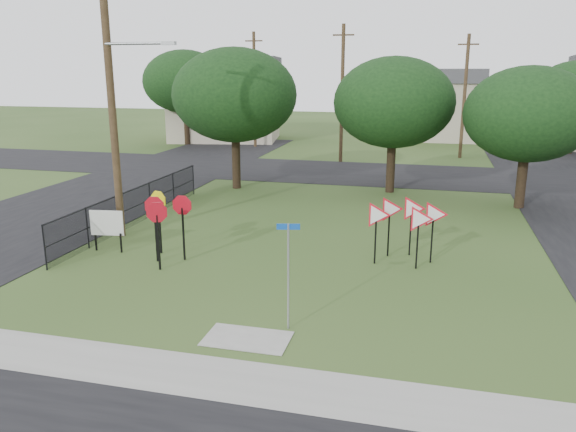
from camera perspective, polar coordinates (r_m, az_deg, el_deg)
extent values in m
plane|color=#2C461A|center=(15.60, -1.38, -8.51)|extent=(140.00, 140.00, 0.00)
cube|color=gray|center=(12.04, -6.97, -16.05)|extent=(30.00, 1.60, 0.02)
cube|color=#2C461A|center=(11.11, -9.32, -19.05)|extent=(30.00, 0.80, 0.02)
cube|color=black|center=(29.27, -19.03, 1.77)|extent=(8.00, 50.00, 0.02)
cube|color=black|center=(34.58, 7.59, 4.33)|extent=(60.00, 8.00, 0.02)
cube|color=gray|center=(13.52, -4.17, -12.33)|extent=(2.00, 1.20, 0.02)
cylinder|color=#95989D|center=(13.47, 0.03, -6.25)|extent=(0.05, 0.05, 2.66)
cube|color=#0E44A0|center=(13.07, 0.03, -1.09)|extent=(0.54, 0.14, 0.14)
cube|color=black|center=(18.82, -13.24, -1.92)|extent=(0.05, 0.05, 1.78)
cube|color=black|center=(18.78, -10.57, -1.81)|extent=(0.05, 0.05, 1.78)
cube|color=black|center=(18.02, -13.01, -2.65)|extent=(0.05, 0.05, 1.78)
cube|color=black|center=(19.62, -12.87, -1.22)|extent=(0.05, 0.05, 1.78)
cube|color=black|center=(18.36, 8.87, -2.42)|extent=(0.05, 0.05, 1.59)
cube|color=black|center=(18.13, 12.99, -2.85)|extent=(0.05, 0.05, 1.59)
cube|color=black|center=(19.18, 10.18, -1.74)|extent=(0.05, 0.05, 1.59)
cube|color=black|center=(19.41, 12.33, -1.66)|extent=(0.05, 0.05, 1.59)
cube|color=black|center=(18.81, 14.40, -2.31)|extent=(0.05, 0.05, 1.59)
cube|color=black|center=(20.70, -18.94, -2.41)|extent=(0.05, 0.05, 0.68)
cube|color=black|center=(20.19, -16.61, -2.64)|extent=(0.05, 0.05, 0.68)
cube|color=silver|center=(20.26, -17.94, -0.68)|extent=(1.17, 0.20, 0.88)
cylinder|color=#4A3722|center=(21.48, -17.49, 10.97)|extent=(0.28, 0.28, 10.00)
cylinder|color=#95989D|center=(20.78, -15.13, 16.56)|extent=(2.40, 0.10, 0.10)
cube|color=#95989D|center=(20.23, -12.03, 16.80)|extent=(0.50, 0.18, 0.12)
cylinder|color=#4A3722|center=(38.30, 5.51, 12.15)|extent=(0.24, 0.24, 9.00)
cube|color=#4A3722|center=(38.32, 5.66, 17.84)|extent=(1.40, 0.10, 0.10)
cylinder|color=#4A3722|center=(41.90, 17.48, 11.43)|extent=(0.24, 0.24, 8.50)
cube|color=#4A3722|center=(41.89, 17.86, 16.27)|extent=(1.40, 0.10, 0.10)
cylinder|color=#4A3722|center=(45.98, -3.42, 12.60)|extent=(0.24, 0.24, 9.00)
cube|color=#4A3722|center=(46.00, -3.50, 17.34)|extent=(1.40, 0.10, 0.10)
cylinder|color=black|center=(19.12, -23.50, -2.96)|extent=(0.05, 0.05, 1.50)
cylinder|color=black|center=(20.90, -19.71, -1.16)|extent=(0.05, 0.05, 1.50)
cylinder|color=black|center=(22.77, -16.54, 0.36)|extent=(0.05, 0.05, 1.50)
cylinder|color=black|center=(24.71, -13.86, 1.64)|extent=(0.05, 0.05, 1.50)
cylinder|color=black|center=(26.71, -11.57, 2.73)|extent=(0.05, 0.05, 1.50)
cylinder|color=black|center=(28.76, -9.60, 3.66)|extent=(0.05, 0.05, 1.50)
cube|color=black|center=(23.58, -15.26, 2.70)|extent=(0.03, 11.50, 0.03)
cube|color=black|center=(23.73, -15.14, 1.03)|extent=(0.03, 11.50, 0.03)
cube|color=black|center=(23.73, -15.14, 1.03)|extent=(0.01, 11.50, 1.50)
cube|color=#B2A890|center=(51.14, -6.38, 11.06)|extent=(10.08, 8.46, 6.00)
cube|color=#424146|center=(51.04, -6.49, 15.10)|extent=(10.58, 8.88, 1.20)
cube|color=#B2A890|center=(53.93, 14.57, 10.34)|extent=(8.00, 8.00, 5.00)
cube|color=#424146|center=(53.81, 14.79, 13.63)|extent=(8.40, 8.40, 1.20)
cylinder|color=black|center=(29.90, -5.28, 5.32)|extent=(0.44, 0.44, 2.62)
ellipsoid|color=black|center=(29.54, -5.45, 12.13)|extent=(6.40, 6.40, 4.80)
cylinder|color=black|center=(29.28, 10.38, 4.77)|extent=(0.44, 0.44, 2.45)
ellipsoid|color=black|center=(28.91, 10.69, 11.27)|extent=(6.00, 6.00, 4.50)
cylinder|color=black|center=(27.58, 22.60, 3.09)|extent=(0.44, 0.44, 2.27)
ellipsoid|color=black|center=(27.19, 23.25, 9.49)|extent=(5.60, 5.60, 4.20)
cylinder|color=black|center=(48.34, -10.24, 8.82)|extent=(0.44, 0.44, 2.80)
ellipsoid|color=black|center=(48.12, -10.45, 13.29)|extent=(6.80, 6.80, 5.10)
cylinder|color=black|center=(47.17, 26.76, 7.14)|extent=(0.44, 0.44, 2.45)
ellipsoid|color=black|center=(46.94, 27.23, 11.15)|extent=(6.00, 6.00, 4.50)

